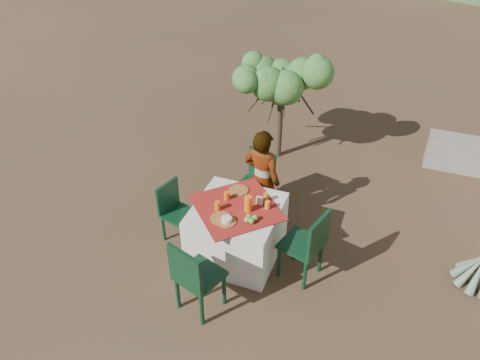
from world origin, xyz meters
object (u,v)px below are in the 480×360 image
(chair_far, at_px, (257,179))
(person, at_px, (262,179))
(chair_left, at_px, (175,209))
(juice_pitcher, at_px, (248,204))
(table, at_px, (237,231))
(chair_near, at_px, (194,276))
(chair_right, at_px, (308,243))
(shrub_tree, at_px, (285,85))

(chair_far, distance_m, person, 0.38)
(chair_left, height_order, juice_pitcher, juice_pitcher)
(table, relative_size, juice_pitcher, 6.42)
(table, height_order, chair_far, chair_far)
(chair_left, bearing_deg, table, -76.86)
(chair_near, height_order, chair_right, chair_near)
(chair_right, height_order, juice_pitcher, chair_right)
(chair_near, distance_m, chair_left, 1.29)
(juice_pitcher, bearing_deg, person, 95.67)
(chair_right, bearing_deg, person, -116.96)
(chair_right, xyz_separation_m, person, (-0.83, 0.78, 0.18))
(chair_far, relative_size, juice_pitcher, 4.47)
(chair_near, bearing_deg, chair_left, -34.64)
(table, height_order, chair_left, chair_left)
(person, distance_m, shrub_tree, 1.87)
(chair_near, height_order, shrub_tree, shrub_tree)
(person, distance_m, juice_pitcher, 0.74)
(person, bearing_deg, chair_left, 48.35)
(person, xyz_separation_m, juice_pitcher, (0.07, -0.72, 0.14))
(chair_far, distance_m, chair_near, 1.99)
(chair_far, distance_m, chair_right, 1.44)
(chair_near, relative_size, person, 0.68)
(table, xyz_separation_m, chair_left, (-0.87, 0.03, 0.08))
(shrub_tree, distance_m, juice_pitcher, 2.55)
(chair_right, distance_m, shrub_tree, 2.86)
(chair_far, distance_m, chair_left, 1.25)
(chair_left, bearing_deg, chair_right, -78.31)
(chair_left, relative_size, chair_right, 0.85)
(table, bearing_deg, person, 83.59)
(chair_near, distance_m, shrub_tree, 3.56)
(chair_left, bearing_deg, person, -39.53)
(chair_far, height_order, chair_left, chair_far)
(chair_near, height_order, juice_pitcher, chair_near)
(juice_pitcher, bearing_deg, chair_near, -104.16)
(shrub_tree, bearing_deg, chair_right, -67.46)
(chair_left, distance_m, person, 1.20)
(chair_right, xyz_separation_m, juice_pitcher, (-0.76, 0.06, 0.33))
(table, xyz_separation_m, chair_far, (-0.07, 0.99, 0.12))
(table, bearing_deg, chair_near, -95.64)
(chair_right, bearing_deg, chair_far, -120.94)
(chair_right, relative_size, juice_pitcher, 4.78)
(shrub_tree, bearing_deg, table, -86.52)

